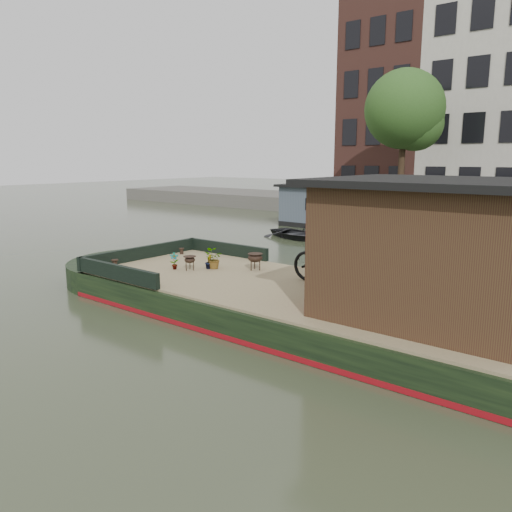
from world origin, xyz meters
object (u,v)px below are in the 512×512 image
Objects in this scene: cabin at (436,248)px; potted_plant_a at (174,261)px; dinghy at (297,231)px; brazier_front at (190,263)px; brazier_rear at (255,262)px; bicycle at (332,262)px.

cabin is 9.40× the size of potted_plant_a.
dinghy is (-9.12, 9.17, -1.56)m from cabin.
dinghy is at bearing 108.31° from brazier_front.
brazier_front is (0.38, 0.18, -0.03)m from potted_plant_a.
brazier_rear is at bearing 36.55° from potted_plant_a.
brazier_rear is at bearing 169.67° from cabin.
dinghy is (-2.71, 9.52, -0.55)m from potted_plant_a.
dinghy is at bearing 134.85° from cabin.
potted_plant_a reaches higher than brazier_front.
potted_plant_a is 9.91m from dinghy.
brazier_front is at bearing 106.13° from bicycle.
brazier_front is 9.86m from dinghy.
brazier_front is 0.12× the size of dinghy.
bicycle is at bearing 163.81° from cabin.
brazier_front is 0.85× the size of brazier_rear.
bicycle is 4.09m from potted_plant_a.
bicycle is 10.79m from dinghy.
cabin is 11.04× the size of brazier_front.
bicycle is at bearing -3.77° from brazier_rear.
potted_plant_a is at bearing -144.15° from dinghy.
bicycle reaches higher than potted_plant_a.
dinghy is (-6.65, 8.45, -0.87)m from bicycle.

